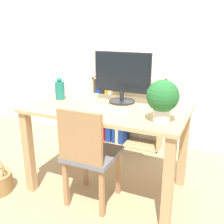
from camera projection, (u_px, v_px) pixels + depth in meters
name	position (u px, v px, depth m)	size (l,w,h in m)	color
ground_plane	(108.00, 186.00, 2.43)	(10.00, 10.00, 0.00)	tan
wall_back	(149.00, 36.00, 3.01)	(8.00, 0.05, 2.60)	silver
desk	(107.00, 123.00, 2.23)	(1.32, 0.74, 0.77)	tan
monitor	(122.00, 76.00, 2.24)	(0.51, 0.23, 0.44)	#232326
keyboard	(111.00, 110.00, 2.07)	(0.32, 0.11, 0.02)	#B2B2B7
vase	(60.00, 90.00, 2.38)	(0.09, 0.09, 0.20)	#1E7266
potted_plant	(163.00, 98.00, 1.79)	(0.23, 0.23, 0.30)	silver
chair	(89.00, 153.00, 2.05)	(0.40, 0.40, 0.85)	slate
bookshelf	(117.00, 115.00, 3.27)	(0.83, 0.28, 0.83)	tan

